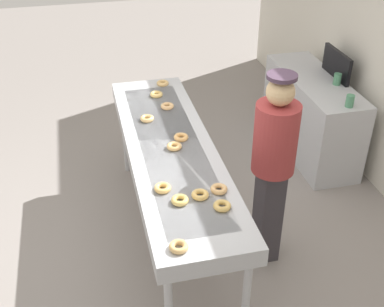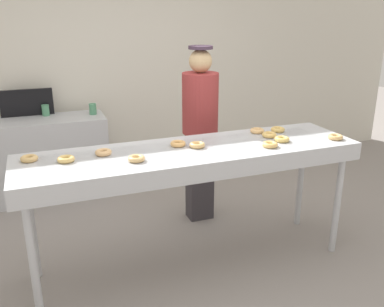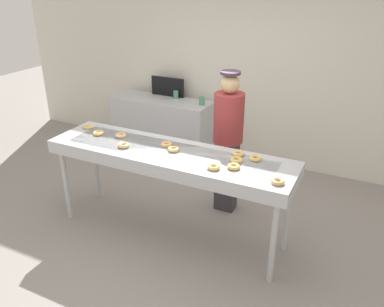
# 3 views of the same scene
# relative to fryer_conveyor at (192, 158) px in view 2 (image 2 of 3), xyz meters

# --- Properties ---
(ground_plane) EXTENTS (16.00, 16.00, 0.00)m
(ground_plane) POSITION_rel_fryer_conveyor_xyz_m (0.00, 0.00, -0.93)
(ground_plane) COLOR gray
(back_wall) EXTENTS (8.00, 0.12, 3.21)m
(back_wall) POSITION_rel_fryer_conveyor_xyz_m (0.00, 2.30, 0.67)
(back_wall) COLOR silver
(back_wall) RESTS_ON ground
(fryer_conveyor) EXTENTS (2.63, 0.69, 1.01)m
(fryer_conveyor) POSITION_rel_fryer_conveyor_xyz_m (0.00, 0.00, 0.00)
(fryer_conveyor) COLOR #B7BABF
(fryer_conveyor) RESTS_ON ground
(glazed_donut_0) EXTENTS (0.15, 0.15, 0.04)m
(glazed_donut_0) POSITION_rel_fryer_conveyor_xyz_m (0.87, 0.18, 0.10)
(glazed_donut_0) COLOR #DDB35E
(glazed_donut_0) RESTS_ON fryer_conveyor
(glazed_donut_1) EXTENTS (0.16, 0.16, 0.04)m
(glazed_donut_1) POSITION_rel_fryer_conveyor_xyz_m (-0.08, 0.10, 0.10)
(glazed_donut_1) COLOR #E5A960
(glazed_donut_1) RESTS_ON fryer_conveyor
(glazed_donut_2) EXTENTS (0.17, 0.17, 0.04)m
(glazed_donut_2) POSITION_rel_fryer_conveyor_xyz_m (0.58, -0.17, 0.10)
(glazed_donut_2) COLOR #EBB964
(glazed_donut_2) RESTS_ON fryer_conveyor
(glazed_donut_3) EXTENTS (0.15, 0.15, 0.04)m
(glazed_donut_3) POSITION_rel_fryer_conveyor_xyz_m (-0.47, -0.12, 0.10)
(glazed_donut_3) COLOR #DCB06E
(glazed_donut_3) RESTS_ON fryer_conveyor
(glazed_donut_4) EXTENTS (0.16, 0.16, 0.04)m
(glazed_donut_4) POSITION_rel_fryer_conveyor_xyz_m (-0.66, 0.10, 0.10)
(glazed_donut_4) COLOR #DFAB70
(glazed_donut_4) RESTS_ON fryer_conveyor
(glazed_donut_5) EXTENTS (0.13, 0.13, 0.04)m
(glazed_donut_5) POSITION_rel_fryer_conveyor_xyz_m (0.71, 0.07, 0.10)
(glazed_donut_5) COLOR #EBBB62
(glazed_donut_5) RESTS_ON fryer_conveyor
(glazed_donut_6) EXTENTS (0.15, 0.15, 0.04)m
(glazed_donut_6) POSITION_rel_fryer_conveyor_xyz_m (-0.93, 0.05, 0.10)
(glazed_donut_6) COLOR #E3B967
(glazed_donut_6) RESTS_ON fryer_conveyor
(glazed_donut_7) EXTENTS (0.17, 0.17, 0.04)m
(glazed_donut_7) POSITION_rel_fryer_conveyor_xyz_m (0.74, -0.08, 0.10)
(glazed_donut_7) COLOR #DFBA60
(glazed_donut_7) RESTS_ON fryer_conveyor
(glazed_donut_8) EXTENTS (0.13, 0.13, 0.04)m
(glazed_donut_8) POSITION_rel_fryer_conveyor_xyz_m (-1.17, 0.15, 0.10)
(glazed_donut_8) COLOR #DDB069
(glazed_donut_8) RESTS_ON fryer_conveyor
(glazed_donut_9) EXTENTS (0.16, 0.16, 0.04)m
(glazed_donut_9) POSITION_rel_fryer_conveyor_xyz_m (0.68, 0.21, 0.10)
(glazed_donut_9) COLOR #E2AF6E
(glazed_donut_9) RESTS_ON fryer_conveyor
(glazed_donut_10) EXTENTS (0.15, 0.15, 0.04)m
(glazed_donut_10) POSITION_rel_fryer_conveyor_xyz_m (1.19, -0.19, 0.10)
(glazed_donut_10) COLOR #E0B06A
(glazed_donut_10) RESTS_ON fryer_conveyor
(glazed_donut_11) EXTENTS (0.17, 0.17, 0.04)m
(glazed_donut_11) POSITION_rel_fryer_conveyor_xyz_m (0.05, 0.02, 0.10)
(glazed_donut_11) COLOR #DDAD67
(glazed_donut_11) RESTS_ON fryer_conveyor
(worker_baker) EXTENTS (0.34, 0.34, 1.71)m
(worker_baker) POSITION_rel_fryer_conveyor_xyz_m (0.36, 0.75, 0.05)
(worker_baker) COLOR #343035
(worker_baker) RESTS_ON ground
(prep_counter) EXTENTS (1.59, 0.54, 0.90)m
(prep_counter) POSITION_rel_fryer_conveyor_xyz_m (-1.17, 1.85, -0.48)
(prep_counter) COLOR #B7BABF
(prep_counter) RESTS_ON ground
(paper_cup_0) EXTENTS (0.08, 0.08, 0.12)m
(paper_cup_0) POSITION_rel_fryer_conveyor_xyz_m (-0.49, 1.87, 0.03)
(paper_cup_0) COLOR #4C8C66
(paper_cup_0) RESTS_ON prep_counter
(paper_cup_1) EXTENTS (0.08, 0.08, 0.12)m
(paper_cup_1) POSITION_rel_fryer_conveyor_xyz_m (-0.99, 1.99, 0.03)
(paper_cup_1) COLOR #4C8C66
(paper_cup_1) RESTS_ON prep_counter
(menu_display) EXTENTS (0.56, 0.04, 0.30)m
(menu_display) POSITION_rel_fryer_conveyor_xyz_m (-1.17, 2.07, 0.12)
(menu_display) COLOR black
(menu_display) RESTS_ON prep_counter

